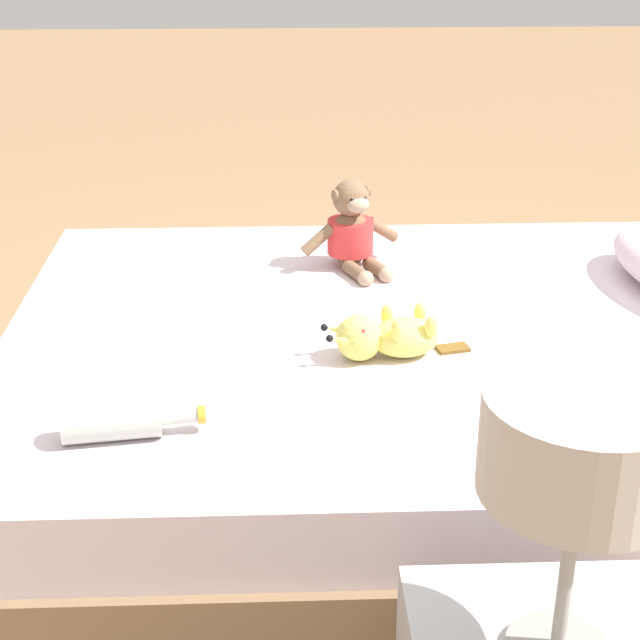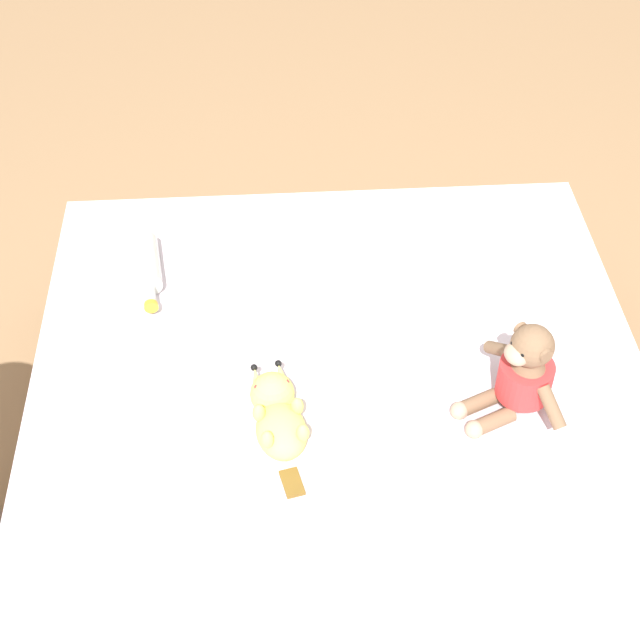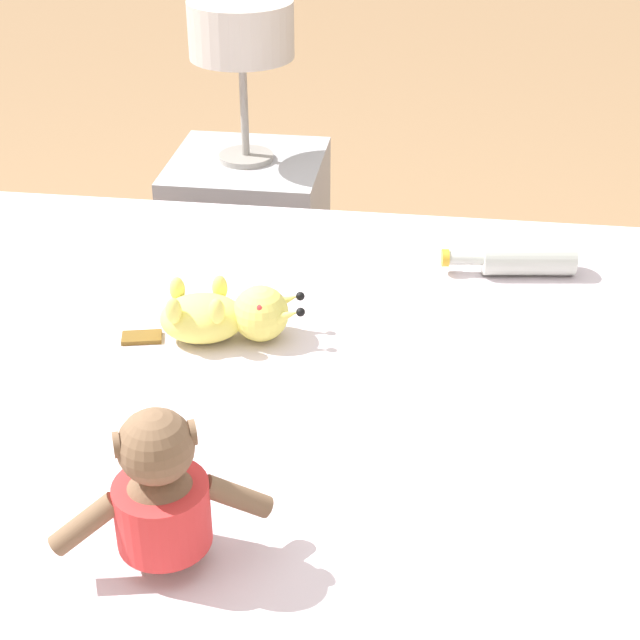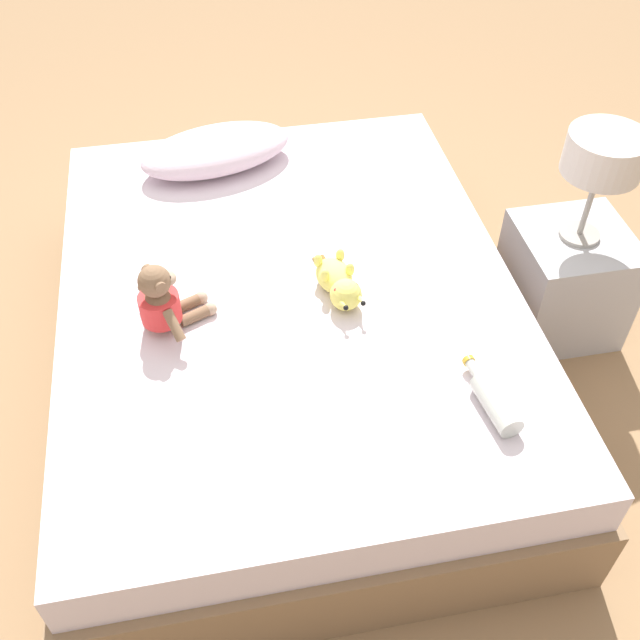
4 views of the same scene
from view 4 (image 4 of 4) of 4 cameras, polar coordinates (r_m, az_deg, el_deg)
ground_plane at (r=2.71m, az=-2.19°, el=-4.02°), size 16.00×16.00×0.00m
bed at (r=2.55m, az=-2.33°, el=-0.85°), size 1.49×1.93×0.44m
pillow at (r=2.91m, az=-8.01°, el=12.80°), size 0.63×0.42×0.13m
plush_monkey at (r=2.24m, az=-12.00°, el=1.36°), size 0.25×0.27×0.24m
plush_yellow_creature at (r=2.32m, az=1.46°, el=2.86°), size 0.14×0.33×0.10m
glass_bottle at (r=2.07m, az=13.25°, el=-6.10°), size 0.09×0.27×0.07m
nightstand at (r=2.88m, az=18.26°, el=2.87°), size 0.39×0.39×0.43m
bedside_lamp at (r=2.57m, az=20.97°, el=11.61°), size 0.26×0.26×0.40m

